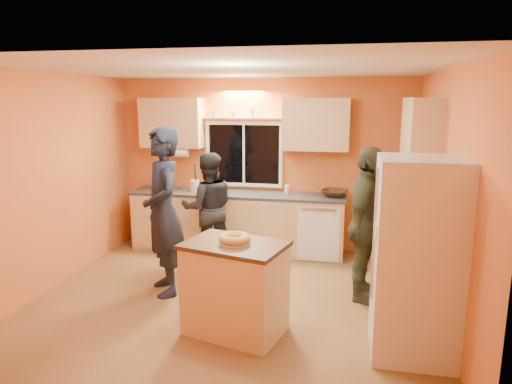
% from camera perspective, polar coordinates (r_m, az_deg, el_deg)
% --- Properties ---
extents(ground, '(4.50, 4.50, 0.00)m').
position_cam_1_polar(ground, '(5.49, -2.99, -13.07)').
color(ground, brown).
rests_on(ground, ground).
extents(room_shell, '(4.54, 4.04, 2.61)m').
position_cam_1_polar(room_shell, '(5.40, -0.85, 4.46)').
color(room_shell, orange).
rests_on(room_shell, ground).
extents(back_counter, '(4.23, 0.62, 0.90)m').
position_cam_1_polar(back_counter, '(6.89, 0.57, -3.87)').
color(back_counter, tan).
rests_on(back_counter, ground).
extents(right_counter, '(0.62, 1.84, 0.90)m').
position_cam_1_polar(right_counter, '(5.68, 17.93, -7.87)').
color(right_counter, tan).
rests_on(right_counter, ground).
extents(refrigerator, '(0.72, 0.70, 1.80)m').
position_cam_1_polar(refrigerator, '(4.31, 19.40, -7.89)').
color(refrigerator, silver).
rests_on(refrigerator, ground).
extents(island, '(1.09, 0.87, 0.92)m').
position_cam_1_polar(island, '(4.58, -2.63, -11.82)').
color(island, tan).
rests_on(island, ground).
extents(bundt_pastry, '(0.31, 0.31, 0.09)m').
position_cam_1_polar(bundt_pastry, '(4.41, -2.69, -5.84)').
color(bundt_pastry, tan).
rests_on(bundt_pastry, island).
extents(person_left, '(0.80, 0.86, 1.98)m').
position_cam_1_polar(person_left, '(5.44, -11.50, -2.45)').
color(person_left, black).
rests_on(person_left, ground).
extents(person_center, '(0.93, 0.84, 1.57)m').
position_cam_1_polar(person_center, '(6.45, -5.99, -1.99)').
color(person_center, black).
rests_on(person_center, ground).
extents(person_right, '(0.67, 1.12, 1.78)m').
position_cam_1_polar(person_right, '(5.31, 13.64, -4.02)').
color(person_right, '#393E27').
rests_on(person_right, ground).
extents(mixing_bowl, '(0.45, 0.45, 0.09)m').
position_cam_1_polar(mixing_bowl, '(6.70, 9.80, -0.13)').
color(mixing_bowl, black).
rests_on(mixing_bowl, back_counter).
extents(utensil_crock, '(0.14, 0.14, 0.17)m').
position_cam_1_polar(utensil_crock, '(7.02, -7.67, 0.78)').
color(utensil_crock, beige).
rests_on(utensil_crock, back_counter).
extents(potted_plant, '(0.31, 0.28, 0.29)m').
position_cam_1_polar(potted_plant, '(5.51, 19.07, -2.11)').
color(potted_plant, gray).
rests_on(potted_plant, right_counter).
extents(red_box, '(0.20, 0.18, 0.07)m').
position_cam_1_polar(red_box, '(5.47, 18.74, -3.36)').
color(red_box, '#B51B25').
rests_on(red_box, right_counter).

